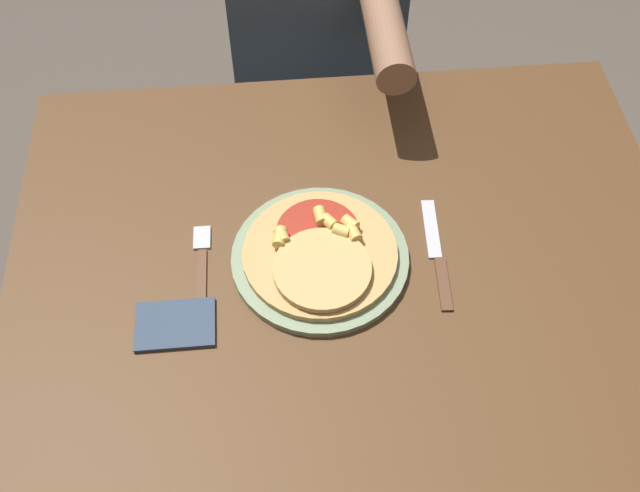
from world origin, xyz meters
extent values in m
plane|color=brown|center=(0.00, 0.00, 0.00)|extent=(8.00, 8.00, 0.00)
cube|color=brown|center=(0.00, 0.00, 0.74)|extent=(1.11, 0.93, 0.03)
cylinder|color=brown|center=(-0.49, 0.40, 0.36)|extent=(0.06, 0.06, 0.72)
cylinder|color=brown|center=(0.49, 0.40, 0.36)|extent=(0.06, 0.06, 0.72)
cylinder|color=gray|center=(-0.05, 0.03, 0.76)|extent=(0.29, 0.29, 0.01)
cylinder|color=tan|center=(-0.05, 0.03, 0.77)|extent=(0.25, 0.25, 0.01)
cylinder|color=#9E2819|center=(-0.05, 0.07, 0.78)|extent=(0.14, 0.14, 0.00)
cylinder|color=tan|center=(-0.05, -0.01, 0.78)|extent=(0.15, 0.15, 0.01)
cylinder|color=#E5BC5B|center=(-0.04, 0.09, 0.79)|extent=(0.02, 0.03, 0.02)
cylinder|color=#E5BC5B|center=(0.01, 0.05, 0.79)|extent=(0.03, 0.03, 0.02)
cylinder|color=#E5BC5B|center=(-0.01, 0.06, 0.79)|extent=(0.03, 0.03, 0.02)
cylinder|color=#E5BC5B|center=(0.01, 0.07, 0.79)|extent=(0.03, 0.03, 0.02)
cylinder|color=#E5BC5B|center=(-0.11, 0.06, 0.79)|extent=(0.03, 0.03, 0.02)
cylinder|color=#E5BC5B|center=(-0.11, 0.05, 0.79)|extent=(0.03, 0.04, 0.02)
cylinder|color=#E5BC5B|center=(-0.03, 0.08, 0.79)|extent=(0.03, 0.03, 0.02)
cube|color=brown|center=(-0.24, 0.00, 0.75)|extent=(0.02, 0.13, 0.00)
cube|color=silver|center=(-0.24, 0.09, 0.75)|extent=(0.03, 0.05, 0.00)
cube|color=brown|center=(0.14, -0.03, 0.75)|extent=(0.02, 0.10, 0.00)
cube|color=silver|center=(0.14, 0.08, 0.75)|extent=(0.03, 0.12, 0.00)
cube|color=#38475B|center=(-0.28, -0.07, 0.75)|extent=(0.12, 0.08, 0.01)
cylinder|color=#2D2D38|center=(-0.09, 0.69, 0.25)|extent=(0.11, 0.11, 0.50)
cylinder|color=#2D2D38|center=(0.08, 0.69, 0.25)|extent=(0.11, 0.11, 0.50)
cylinder|color=#8E664C|center=(0.10, 0.43, 0.90)|extent=(0.07, 0.30, 0.07)
camera|label=1|loc=(-0.11, -0.66, 1.75)|focal=42.00mm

